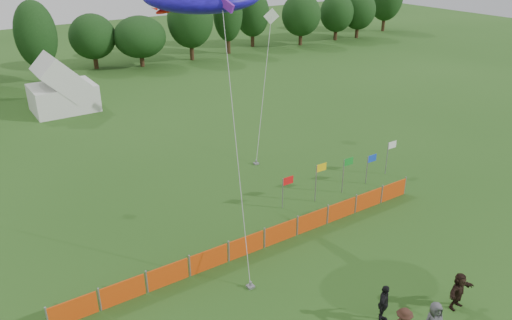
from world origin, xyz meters
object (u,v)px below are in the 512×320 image
barrier_fence (264,239)px  spectator_d (384,304)px  spectator_f (458,291)px  tent_right (62,89)px

barrier_fence → spectator_d: size_ratio=11.69×
spectator_d → spectator_f: (3.13, -1.08, -0.04)m
tent_right → spectator_f: (6.61, -34.38, -1.05)m
tent_right → spectator_d: (3.48, -33.30, -1.01)m
barrier_fence → spectator_f: 8.83m
tent_right → barrier_fence: (2.50, -26.58, -1.36)m
barrier_fence → tent_right: bearing=95.4°
tent_right → spectator_d: size_ratio=3.07×
spectator_d → barrier_fence: bearing=67.8°
barrier_fence → spectator_d: (0.98, -6.72, 0.35)m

